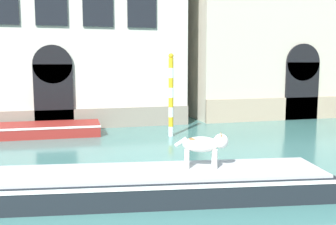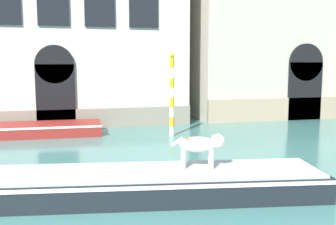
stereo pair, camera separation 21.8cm
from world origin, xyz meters
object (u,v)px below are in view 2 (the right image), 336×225
Objects in this scene: boat_foreground at (144,183)px; dog_on_deck at (201,145)px; mooring_pole_0 at (172,95)px; boat_moored_near_palazzo at (32,129)px.

dog_on_deck is at bearing 4.69° from boat_foreground.
mooring_pole_0 is (1.12, 6.70, 0.52)m from dog_on_deck.
boat_foreground is 8.53m from boat_moored_near_palazzo.
mooring_pole_0 is (2.36, 6.61, 1.30)m from boat_foreground.
boat_moored_near_palazzo is at bearing 134.06° from dog_on_deck.
boat_moored_near_palazzo is 5.63m from mooring_pole_0.
boat_foreground is 1.47m from dog_on_deck.
boat_foreground is at bearing -167.35° from dog_on_deck.
boat_moored_near_palazzo is (-2.92, 8.01, -0.06)m from boat_foreground.
dog_on_deck reaches higher than boat_moored_near_palazzo.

